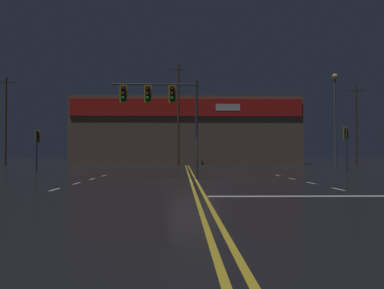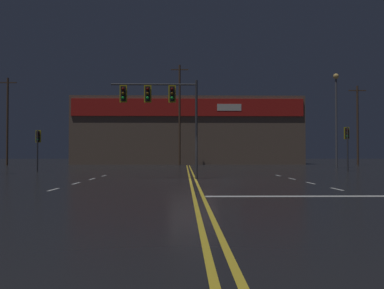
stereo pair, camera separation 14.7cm
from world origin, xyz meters
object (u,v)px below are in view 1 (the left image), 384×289
Objects in this scene: traffic_signal_corner_northwest at (37,141)px; traffic_signal_corner_northeast at (346,139)px; traffic_signal_median at (160,101)px; streetlight_far_median at (335,108)px.

traffic_signal_corner_northeast reaches higher than traffic_signal_corner_northwest.
traffic_signal_median is 24.89m from streetlight_far_median.
streetlight_far_median is (27.14, 8.03, 3.63)m from traffic_signal_corner_northwest.
traffic_signal_median is 0.59× the size of streetlight_far_median.
streetlight_far_median reaches higher than traffic_signal_corner_northeast.
traffic_signal_median is at bearing -132.37° from streetlight_far_median.
traffic_signal_corner_northwest is 0.92× the size of traffic_signal_corner_northeast.
streetlight_far_median is at bearing 16.49° from traffic_signal_corner_northwest.
traffic_signal_corner_northwest is (-10.40, 10.32, -1.99)m from traffic_signal_median.
traffic_signal_corner_northeast is (14.70, 10.25, -1.78)m from traffic_signal_median.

